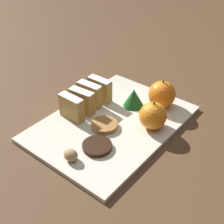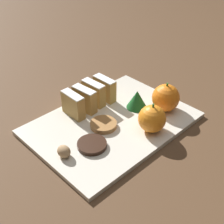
# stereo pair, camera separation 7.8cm
# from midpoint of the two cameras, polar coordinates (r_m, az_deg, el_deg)

# --- Properties ---
(ground_plane) EXTENTS (6.00, 6.00, 0.00)m
(ground_plane) POSITION_cam_midpoint_polar(r_m,az_deg,el_deg) (0.81, 2.77, -2.53)
(ground_plane) COLOR #513823
(serving_platter) EXTENTS (0.29, 0.41, 0.01)m
(serving_platter) POSITION_cam_midpoint_polar(r_m,az_deg,el_deg) (0.80, 2.79, -2.19)
(serving_platter) COLOR silver
(serving_platter) RESTS_ON ground_plane
(stollen_slice_front) EXTENTS (0.07, 0.03, 0.06)m
(stollen_slice_front) POSITION_cam_midpoint_polar(r_m,az_deg,el_deg) (0.80, -4.38, 1.23)
(stollen_slice_front) COLOR tan
(stollen_slice_front) RESTS_ON serving_platter
(stollen_slice_second) EXTENTS (0.07, 0.03, 0.06)m
(stollen_slice_second) POSITION_cam_midpoint_polar(r_m,az_deg,el_deg) (0.82, -2.37, 2.24)
(stollen_slice_second) COLOR tan
(stollen_slice_second) RESTS_ON serving_platter
(stollen_slice_third) EXTENTS (0.07, 0.03, 0.06)m
(stollen_slice_third) POSITION_cam_midpoint_polar(r_m,az_deg,el_deg) (0.85, -0.79, 3.40)
(stollen_slice_third) COLOR tan
(stollen_slice_third) RESTS_ON serving_platter
(stollen_slice_fourth) EXTENTS (0.07, 0.03, 0.06)m
(stollen_slice_fourth) POSITION_cam_midpoint_polar(r_m,az_deg,el_deg) (0.87, 1.19, 4.22)
(stollen_slice_fourth) COLOR tan
(stollen_slice_fourth) RESTS_ON serving_platter
(orange_near) EXTENTS (0.07, 0.07, 0.08)m
(orange_near) POSITION_cam_midpoint_polar(r_m,az_deg,el_deg) (0.76, 10.26, -1.32)
(orange_near) COLOR orange
(orange_near) RESTS_ON serving_platter
(orange_far) EXTENTS (0.07, 0.07, 0.08)m
(orange_far) POSITION_cam_midpoint_polar(r_m,az_deg,el_deg) (0.84, 12.43, 2.47)
(orange_far) COLOR orange
(orange_far) RESTS_ON serving_platter
(walnut) EXTENTS (0.03, 0.03, 0.03)m
(walnut) POSITION_cam_midpoint_polar(r_m,az_deg,el_deg) (0.69, -5.61, -7.31)
(walnut) COLOR tan
(walnut) RESTS_ON serving_platter
(chocolate_cookie) EXTENTS (0.07, 0.07, 0.01)m
(chocolate_cookie) POSITION_cam_midpoint_polar(r_m,az_deg,el_deg) (0.72, -0.58, -6.12)
(chocolate_cookie) COLOR black
(chocolate_cookie) RESTS_ON serving_platter
(gingerbread_cookie) EXTENTS (0.07, 0.07, 0.01)m
(gingerbread_cookie) POSITION_cam_midpoint_polar(r_m,az_deg,el_deg) (0.78, 1.05, -2.27)
(gingerbread_cookie) COLOR #A3703D
(gingerbread_cookie) RESTS_ON serving_platter
(evergreen_sprig) EXTENTS (0.06, 0.06, 0.05)m
(evergreen_sprig) POSITION_cam_midpoint_polar(r_m,az_deg,el_deg) (0.84, 7.24, 2.24)
(evergreen_sprig) COLOR #195623
(evergreen_sprig) RESTS_ON serving_platter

